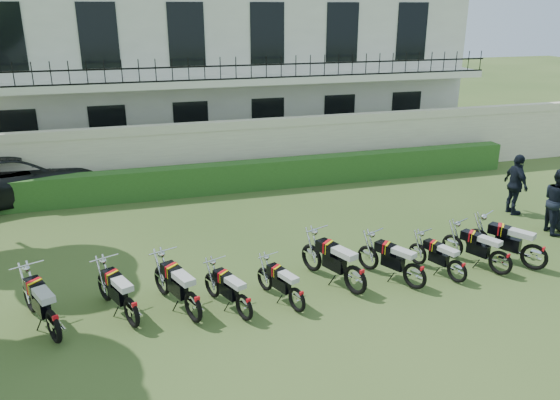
{
  "coord_description": "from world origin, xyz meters",
  "views": [
    {
      "loc": [
        -3.93,
        -10.5,
        6.05
      ],
      "look_at": [
        -0.25,
        2.25,
        1.33
      ],
      "focal_mm": 35.0,
      "sensor_mm": 36.0,
      "label": 1
    }
  ],
  "objects": [
    {
      "name": "ground",
      "position": [
        0.0,
        0.0,
        0.0
      ],
      "size": [
        100.0,
        100.0,
        0.0
      ],
      "primitive_type": "plane",
      "color": "#314B1E",
      "rests_on": "ground"
    },
    {
      "name": "perimeter_wall",
      "position": [
        0.0,
        8.0,
        1.17
      ],
      "size": [
        30.0,
        0.35,
        2.3
      ],
      "color": "beige",
      "rests_on": "ground"
    },
    {
      "name": "hedge",
      "position": [
        1.0,
        7.2,
        0.5
      ],
      "size": [
        18.0,
        0.6,
        1.0
      ],
      "primitive_type": "cube",
      "color": "#244A1A",
      "rests_on": "ground"
    },
    {
      "name": "building",
      "position": [
        0.0,
        13.96,
        3.71
      ],
      "size": [
        20.4,
        9.6,
        7.4
      ],
      "color": "white",
      "rests_on": "ground"
    },
    {
      "name": "motorcycle_0",
      "position": [
        -5.56,
        -0.79,
        0.53
      ],
      "size": [
        1.01,
        1.97,
        1.15
      ],
      "rotation": [
        0.0,
        0.0,
        0.42
      ],
      "color": "black",
      "rests_on": "ground"
    },
    {
      "name": "motorcycle_1",
      "position": [
        -4.14,
        -0.66,
        0.5
      ],
      "size": [
        0.92,
        1.86,
        1.08
      ],
      "rotation": [
        0.0,
        0.0,
        0.4
      ],
      "color": "black",
      "rests_on": "ground"
    },
    {
      "name": "motorcycle_2",
      "position": [
        -2.94,
        -0.81,
        0.52
      ],
      "size": [
        0.92,
        1.96,
        1.12
      ],
      "rotation": [
        0.0,
        0.0,
        0.37
      ],
      "color": "black",
      "rests_on": "ground"
    },
    {
      "name": "motorcycle_3",
      "position": [
        -1.94,
        -1.02,
        0.44
      ],
      "size": [
        0.82,
        1.67,
        0.96
      ],
      "rotation": [
        0.0,
        0.0,
        0.39
      ],
      "color": "black",
      "rests_on": "ground"
    },
    {
      "name": "motorcycle_4",
      "position": [
        -0.82,
        -1.01,
        0.43
      ],
      "size": [
        0.75,
        1.62,
        0.92
      ],
      "rotation": [
        0.0,
        0.0,
        0.36
      ],
      "color": "black",
      "rests_on": "ground"
    },
    {
      "name": "motorcycle_5",
      "position": [
        0.64,
        -0.67,
        0.53
      ],
      "size": [
        0.98,
        2.01,
        1.16
      ],
      "rotation": [
        0.0,
        0.0,
        0.39
      ],
      "color": "black",
      "rests_on": "ground"
    },
    {
      "name": "motorcycle_6",
      "position": [
        2.02,
        -0.81,
        0.48
      ],
      "size": [
        0.99,
        1.76,
        1.05
      ],
      "rotation": [
        0.0,
        0.0,
        0.47
      ],
      "color": "black",
      "rests_on": "ground"
    },
    {
      "name": "motorcycle_7",
      "position": [
        3.12,
        -0.81,
        0.43
      ],
      "size": [
        0.74,
        1.64,
        0.93
      ],
      "rotation": [
        0.0,
        0.0,
        0.35
      ],
      "color": "black",
      "rests_on": "ground"
    },
    {
      "name": "motorcycle_8",
      "position": [
        4.32,
        -0.76,
        0.47
      ],
      "size": [
        0.92,
        1.75,
        1.03
      ],
      "rotation": [
        0.0,
        0.0,
        0.43
      ],
      "color": "black",
      "rests_on": "ground"
    },
    {
      "name": "motorcycle_9",
      "position": [
        5.26,
        -0.77,
        0.52
      ],
      "size": [
        1.15,
        1.83,
        1.13
      ],
      "rotation": [
        0.0,
        0.0,
        0.54
      ],
      "color": "black",
      "rests_on": "ground"
    },
    {
      "name": "suv",
      "position": [
        -7.53,
        8.16,
        0.8
      ],
      "size": [
        6.33,
        4.42,
        1.6
      ],
      "primitive_type": "imported",
      "rotation": [
        0.0,
        0.0,
        1.91
      ],
      "color": "black",
      "rests_on": "ground"
    },
    {
      "name": "officer_4",
      "position": [
        7.49,
        1.09,
        0.93
      ],
      "size": [
        0.9,
        1.05,
        1.85
      ],
      "primitive_type": "imported",
      "rotation": [
        0.0,
        0.0,
        1.32
      ],
      "color": "black",
      "rests_on": "ground"
    },
    {
      "name": "officer_5",
      "position": [
        7.34,
        2.65,
        0.94
      ],
      "size": [
        0.57,
        1.14,
        1.88
      ],
      "primitive_type": "imported",
      "rotation": [
        0.0,
        0.0,
        1.47
      ],
      "color": "black",
      "rests_on": "ground"
    }
  ]
}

